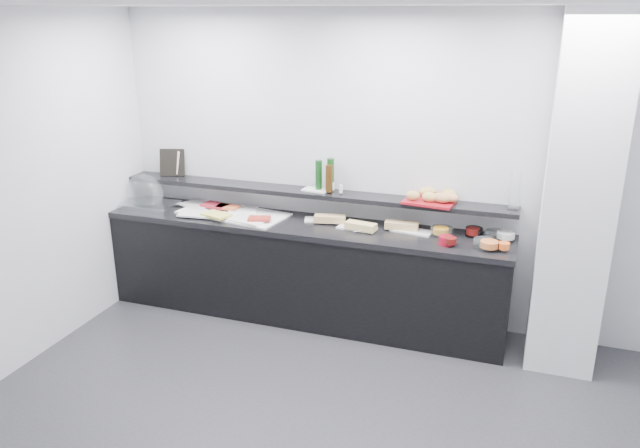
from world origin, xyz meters
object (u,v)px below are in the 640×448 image
(cloche_base, at_px, (151,205))
(sandwich_plate_mid, at_px, (357,228))
(condiment_tray, at_px, (316,190))
(carafe, at_px, (515,192))
(bread_tray, at_px, (429,202))
(framed_print, at_px, (172,162))

(cloche_base, distance_m, sandwich_plate_mid, 2.02)
(cloche_base, relative_size, condiment_tray, 2.09)
(carafe, bearing_deg, bread_tray, -177.63)
(sandwich_plate_mid, height_order, framed_print, framed_print)
(cloche_base, distance_m, framed_print, 0.46)
(cloche_base, xyz_separation_m, framed_print, (0.10, 0.26, 0.36))
(framed_print, relative_size, carafe, 0.87)
(sandwich_plate_mid, distance_m, carafe, 1.32)
(framed_print, distance_m, condiment_tray, 1.49)
(sandwich_plate_mid, bearing_deg, condiment_tray, 161.75)
(cloche_base, relative_size, bread_tray, 1.20)
(framed_print, relative_size, condiment_tray, 1.11)
(sandwich_plate_mid, distance_m, framed_print, 1.97)
(condiment_tray, bearing_deg, cloche_base, -165.87)
(condiment_tray, relative_size, bread_tray, 0.57)
(sandwich_plate_mid, relative_size, condiment_tray, 1.42)
(condiment_tray, bearing_deg, carafe, 6.02)
(condiment_tray, bearing_deg, framed_print, -175.38)
(carafe, bearing_deg, sandwich_plate_mid, -172.03)
(bread_tray, xyz_separation_m, carafe, (0.67, 0.03, 0.14))
(bread_tray, bearing_deg, sandwich_plate_mid, -159.49)
(cloche_base, height_order, sandwich_plate_mid, cloche_base)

